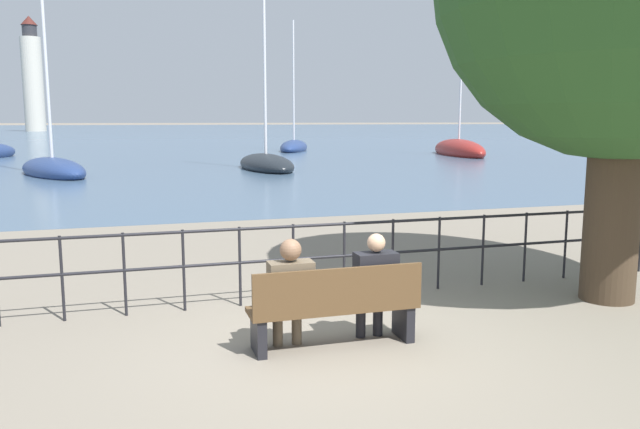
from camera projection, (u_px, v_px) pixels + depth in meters
name	position (u px, v px, depth m)	size (l,w,h in m)	color
ground_plane	(333.00, 345.00, 6.74)	(1000.00, 1000.00, 0.00)	gray
harbor_water	(138.00, 129.00, 156.86)	(600.00, 300.00, 0.01)	#47607A
park_bench	(335.00, 308.00, 6.62)	(1.84, 0.45, 0.90)	brown
seated_person_left	(290.00, 288.00, 6.52)	(0.47, 0.35, 1.20)	brown
seated_person_right	(375.00, 282.00, 6.79)	(0.46, 0.35, 1.21)	black
promenade_railing	(293.00, 251.00, 8.27)	(11.50, 0.04, 1.05)	black
sailboat_0	(53.00, 169.00, 27.15)	(4.19, 6.45, 11.28)	navy
sailboat_1	(294.00, 147.00, 49.10)	(4.50, 7.63, 10.33)	navy
sailboat_2	(266.00, 163.00, 30.66)	(2.41, 6.66, 11.37)	black
sailboat_4	(459.00, 150.00, 42.83)	(3.68, 8.94, 12.23)	maroon
harbor_lighthouse	(33.00, 78.00, 129.58)	(4.08, 4.08, 23.55)	beige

